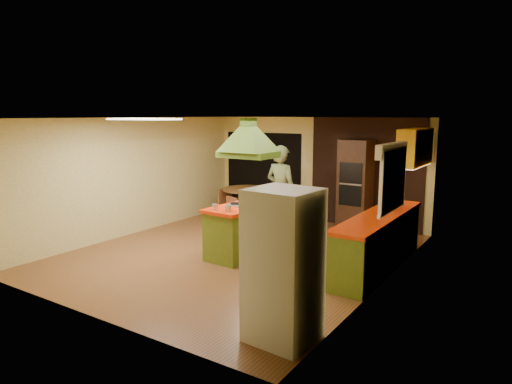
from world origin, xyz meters
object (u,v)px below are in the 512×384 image
Objects in this scene: kitchen_island at (249,228)px; wall_oven at (355,185)px; dining_table at (246,198)px; refrigerator at (283,266)px; canister_large at (390,201)px; man at (281,192)px.

wall_oven is at bearing 73.81° from kitchen_island.
kitchen_island is at bearing -54.40° from dining_table.
dining_table is at bearing 132.22° from refrigerator.
dining_table is 3.83m from canister_large.
man is 1.10× the size of refrigerator.
dining_table is 4.60× the size of canister_large.
canister_large is (1.27, -1.62, 0.03)m from wall_oven.
refrigerator is at bearing -46.21° from kitchen_island.
wall_oven is (0.99, 2.82, 0.54)m from kitchen_island.
wall_oven is at bearing 17.97° from dining_table.
man is 1.63m from dining_table.
refrigerator is (2.20, -2.56, 0.41)m from kitchen_island.
refrigerator is 5.51m from wall_oven.
canister_large is (3.71, -0.83, 0.46)m from dining_table.
refrigerator is at bearing -90.89° from canister_large.
dining_table is (-1.40, 0.74, -0.39)m from man.
wall_oven is 2.06m from canister_large.
canister_large is at bearing 92.81° from refrigerator.
canister_large is at bearing 31.00° from kitchen_island.
man is 2.31m from canister_large.
kitchen_island is 1.08× the size of refrigerator.
man is 1.76× the size of dining_table.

